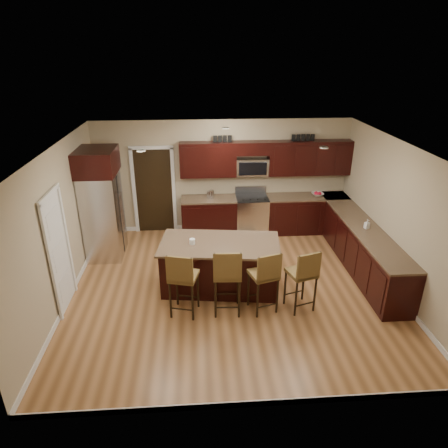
{
  "coord_description": "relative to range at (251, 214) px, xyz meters",
  "views": [
    {
      "loc": [
        -0.61,
        -6.41,
        4.23
      ],
      "look_at": [
        -0.13,
        0.4,
        1.16
      ],
      "focal_mm": 32.0,
      "sensor_mm": 36.0,
      "label": 1
    }
  ],
  "objects": [
    {
      "name": "floor",
      "position": [
        -0.68,
        -2.45,
        -0.47
      ],
      "size": [
        6.0,
        6.0,
        0.0
      ],
      "primitive_type": "plane",
      "color": "#A36F40",
      "rests_on": "ground"
    },
    {
      "name": "ceiling",
      "position": [
        -0.68,
        -2.45,
        2.23
      ],
      "size": [
        6.0,
        6.0,
        0.0
      ],
      "primitive_type": "plane",
      "rotation": [
        3.14,
        0.0,
        0.0
      ],
      "color": "silver",
      "rests_on": "wall_back"
    },
    {
      "name": "wall_back",
      "position": [
        -0.68,
        0.3,
        0.88
      ],
      "size": [
        6.0,
        0.0,
        6.0
      ],
      "primitive_type": "plane",
      "rotation": [
        1.57,
        0.0,
        0.0
      ],
      "color": "tan",
      "rests_on": "floor"
    },
    {
      "name": "wall_left",
      "position": [
        -3.68,
        -2.45,
        0.88
      ],
      "size": [
        0.0,
        5.5,
        5.5
      ],
      "primitive_type": "plane",
      "rotation": [
        1.57,
        0.0,
        1.57
      ],
      "color": "tan",
      "rests_on": "floor"
    },
    {
      "name": "wall_right",
      "position": [
        2.32,
        -2.45,
        0.88
      ],
      "size": [
        0.0,
        5.5,
        5.5
      ],
      "primitive_type": "plane",
      "rotation": [
        1.57,
        0.0,
        -1.57
      ],
      "color": "tan",
      "rests_on": "floor"
    },
    {
      "name": "base_cabinets",
      "position": [
        1.22,
        -1.01,
        -0.01
      ],
      "size": [
        4.02,
        3.96,
        0.92
      ],
      "color": "black",
      "rests_on": "floor"
    },
    {
      "name": "upper_cabinets",
      "position": [
        0.36,
        0.13,
        1.37
      ],
      "size": [
        4.0,
        0.33,
        0.8
      ],
      "color": "black",
      "rests_on": "wall_back"
    },
    {
      "name": "range",
      "position": [
        0.0,
        0.0,
        0.0
      ],
      "size": [
        0.76,
        0.64,
        1.11
      ],
      "color": "silver",
      "rests_on": "floor"
    },
    {
      "name": "microwave",
      "position": [
        0.0,
        0.15,
        1.15
      ],
      "size": [
        0.76,
        0.31,
        0.4
      ],
      "primitive_type": "cube",
      "color": "silver",
      "rests_on": "upper_cabinets"
    },
    {
      "name": "doorway",
      "position": [
        -2.33,
        0.28,
        0.56
      ],
      "size": [
        0.85,
        0.03,
        2.06
      ],
      "primitive_type": "cube",
      "color": "black",
      "rests_on": "floor"
    },
    {
      "name": "pantry_door",
      "position": [
        -3.66,
        -2.75,
        0.55
      ],
      "size": [
        0.03,
        0.8,
        2.04
      ],
      "primitive_type": "cube",
      "color": "white",
      "rests_on": "floor"
    },
    {
      "name": "letter_decor",
      "position": [
        0.22,
        0.13,
        1.82
      ],
      "size": [
        2.2,
        0.03,
        0.15
      ],
      "primitive_type": null,
      "color": "black",
      "rests_on": "upper_cabinets"
    },
    {
      "name": "island",
      "position": [
        -0.91,
        -2.36,
        -0.04
      ],
      "size": [
        2.31,
        1.4,
        0.92
      ],
      "rotation": [
        0.0,
        0.0,
        -0.12
      ],
      "color": "black",
      "rests_on": "floor"
    },
    {
      "name": "stool_left",
      "position": [
        -1.58,
        -3.2,
        0.27
      ],
      "size": [
        0.54,
        0.54,
        1.19
      ],
      "rotation": [
        0.0,
        0.0,
        -0.25
      ],
      "color": "brown",
      "rests_on": "floor"
    },
    {
      "name": "stool_mid",
      "position": [
        -0.84,
        -3.21,
        0.3
      ],
      "size": [
        0.48,
        0.48,
        1.24
      ],
      "rotation": [
        0.0,
        0.0,
        -0.05
      ],
      "color": "brown",
      "rests_on": "floor"
    },
    {
      "name": "stool_right",
      "position": [
        -0.2,
        -3.2,
        0.25
      ],
      "size": [
        0.54,
        0.54,
        1.16
      ],
      "rotation": [
        0.0,
        0.0,
        0.3
      ],
      "color": "brown",
      "rests_on": "floor"
    },
    {
      "name": "refrigerator",
      "position": [
        -3.3,
        -0.9,
        0.73
      ],
      "size": [
        0.79,
        0.98,
        2.35
      ],
      "color": "silver",
      "rests_on": "floor"
    },
    {
      "name": "floor_mat",
      "position": [
        -0.3,
        -0.7,
        -0.47
      ],
      "size": [
        0.88,
        0.61,
        0.01
      ],
      "primitive_type": "cube",
      "rotation": [
        0.0,
        0.0,
        -0.05
      ],
      "color": "brown",
      "rests_on": "floor"
    },
    {
      "name": "fruit_bowl",
      "position": [
        1.59,
        -0.0,
        0.48
      ],
      "size": [
        0.31,
        0.31,
        0.07
      ],
      "primitive_type": "imported",
      "rotation": [
        0.0,
        0.0,
        0.12
      ],
      "color": "silver",
      "rests_on": "base_cabinets"
    },
    {
      "name": "soap_bottle",
      "position": [
        2.02,
        -1.92,
        0.54
      ],
      "size": [
        0.11,
        0.11,
        0.19
      ],
      "primitive_type": "imported",
      "rotation": [
        0.0,
        0.0,
        0.31
      ],
      "color": "#B2B2B2",
      "rests_on": "base_cabinets"
    },
    {
      "name": "canister_tall",
      "position": [
        -0.96,
        -0.0,
        0.55
      ],
      "size": [
        0.12,
        0.12,
        0.19
      ],
      "primitive_type": "cylinder",
      "color": "silver",
      "rests_on": "base_cabinets"
    },
    {
      "name": "canister_short",
      "position": [
        -1.02,
        -0.0,
        0.53
      ],
      "size": [
        0.11,
        0.11,
        0.17
      ],
      "primitive_type": "cylinder",
      "color": "silver",
      "rests_on": "base_cabinets"
    },
    {
      "name": "island_jar",
      "position": [
        -1.41,
        -2.36,
        0.5
      ],
      "size": [
        0.1,
        0.1,
        0.1
      ],
      "primitive_type": "cylinder",
      "color": "white",
      "rests_on": "island"
    },
    {
      "name": "stool_extra",
      "position": [
        0.45,
        -3.2,
        0.25
      ],
      "size": [
        0.54,
        0.54,
        1.16
      ],
      "rotation": [
        0.0,
        0.0,
        0.3
      ],
      "color": "brown",
      "rests_on": "floor"
    }
  ]
}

